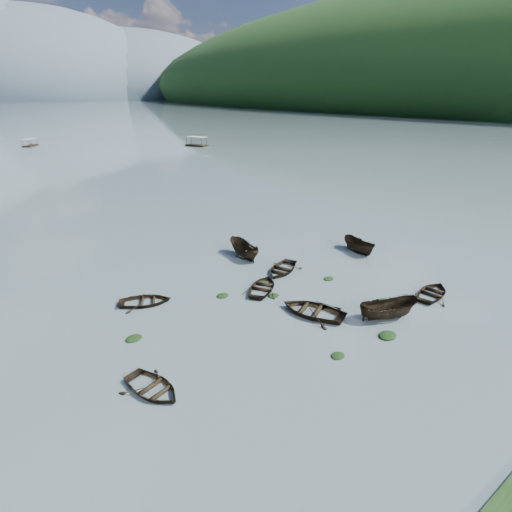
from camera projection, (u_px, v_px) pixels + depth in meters
ground_plane at (361, 336)px, 27.42m from camera, size 2400.00×2400.00×0.00m
right_hill_far at (474, 105)px, 444.78m from camera, size 520.00×1200.00×190.00m
haze_mtn_c at (38, 99)px, 769.40m from camera, size 520.00×520.00×260.00m
haze_mtn_d at (129, 98)px, 869.16m from camera, size 520.00×520.00×220.00m
rowboat_0 at (153, 391)px, 22.45m from camera, size 3.73×4.51×0.81m
rowboat_1 at (263, 290)px, 33.87m from camera, size 5.14×4.86×0.87m
rowboat_2 at (387, 318)px, 29.65m from camera, size 4.90×3.46×1.77m
rowboat_3 at (313, 314)px, 30.20m from camera, size 5.24×5.95×1.02m
rowboat_4 at (432, 295)px, 32.94m from camera, size 4.66×3.74×0.86m
rowboat_5 at (358, 252)px, 41.80m from camera, size 2.29×4.50×1.66m
rowboat_6 at (145, 304)px, 31.63m from camera, size 4.90×4.38×0.84m
rowboat_7 at (282, 271)px, 37.27m from camera, size 5.27×4.69×0.90m
rowboat_8 at (244, 257)px, 40.54m from camera, size 2.20×4.81×1.80m
weed_clump_0 at (338, 356)px, 25.37m from camera, size 0.95×0.78×0.21m
weed_clump_1 at (274, 296)px, 32.77m from camera, size 0.99×0.79×0.22m
weed_clump_2 at (388, 336)px, 27.41m from camera, size 1.35×1.08×0.29m
weed_clump_3 at (263, 284)px, 34.92m from camera, size 0.88×0.74×0.20m
weed_clump_4 at (384, 302)px, 31.90m from camera, size 1.15×0.91×0.24m
weed_clump_5 at (134, 339)px, 27.12m from camera, size 1.13×0.91×0.24m
weed_clump_6 at (223, 296)px, 32.77m from camera, size 1.04×0.87×0.22m
weed_clump_7 at (329, 279)px, 35.72m from camera, size 0.99×0.79×0.22m
pontoon_centre at (31, 146)px, 120.34m from camera, size 5.00×5.75×2.09m
pontoon_right at (197, 146)px, 120.74m from camera, size 5.16×7.39×2.62m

